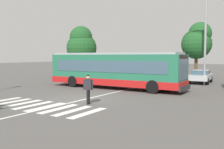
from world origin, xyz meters
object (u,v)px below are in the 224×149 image
at_px(city_transit_bus, 114,70).
at_px(pedestrian_crossing_street, 88,88).
at_px(parked_car_silver, 201,76).
at_px(background_tree_left, 81,45).
at_px(parked_car_teal, 174,75).
at_px(twin_arm_street_lamp, 206,24).
at_px(background_tree_right, 198,41).
at_px(parked_car_white, 151,74).

xyz_separation_m(city_transit_bus, pedestrian_crossing_street, (2.50, -7.08, -0.62)).
bearing_deg(parked_car_silver, background_tree_left, 178.36).
bearing_deg(city_transit_bus, parked_car_teal, 70.91).
height_order(city_transit_bus, background_tree_left, background_tree_left).
height_order(twin_arm_street_lamp, background_tree_left, twin_arm_street_lamp).
bearing_deg(city_transit_bus, background_tree_left, 139.91).
bearing_deg(parked_car_silver, pedestrian_crossing_street, -100.66).
distance_m(parked_car_silver, background_tree_right, 5.23).
bearing_deg(parked_car_white, parked_car_silver, 6.37).
relative_size(pedestrian_crossing_street, parked_car_teal, 0.37).
bearing_deg(background_tree_left, parked_car_white, -5.61).
xyz_separation_m(city_transit_bus, parked_car_teal, (2.73, 7.90, -0.82)).
xyz_separation_m(parked_car_white, parked_car_silver, (5.25, 0.59, 0.00)).
bearing_deg(background_tree_right, twin_arm_street_lamp, -69.12).
height_order(city_transit_bus, parked_car_teal, city_transit_bus).
bearing_deg(pedestrian_crossing_street, twin_arm_street_lamp, 75.69).
bearing_deg(pedestrian_crossing_street, background_tree_left, 129.19).
distance_m(parked_car_white, twin_arm_street_lamp, 7.79).
relative_size(parked_car_silver, twin_arm_street_lamp, 0.49).
xyz_separation_m(parked_car_silver, twin_arm_street_lamp, (0.65, -1.50, 5.00)).
relative_size(parked_car_white, twin_arm_street_lamp, 0.49).
height_order(city_transit_bus, pedestrian_crossing_street, city_transit_bus).
bearing_deg(pedestrian_crossing_street, parked_car_teal, 89.10).
relative_size(twin_arm_street_lamp, background_tree_left, 1.37).
distance_m(parked_car_teal, parked_car_silver, 2.70).
height_order(background_tree_left, background_tree_right, background_tree_left).
height_order(parked_car_silver, twin_arm_street_lamp, twin_arm_street_lamp).
relative_size(parked_car_teal, background_tree_left, 0.68).
xyz_separation_m(parked_car_teal, parked_car_silver, (2.67, 0.44, 0.00)).
distance_m(pedestrian_crossing_street, parked_car_white, 15.02).
distance_m(pedestrian_crossing_street, background_tree_left, 20.75).
relative_size(city_transit_bus, parked_car_teal, 2.65).
distance_m(parked_car_teal, background_tree_left, 13.66).
xyz_separation_m(pedestrian_crossing_street, background_tree_right, (1.66, 18.87, 3.54)).
bearing_deg(parked_car_teal, twin_arm_street_lamp, -17.79).
height_order(parked_car_white, parked_car_silver, same).
height_order(parked_car_white, background_tree_right, background_tree_right).
bearing_deg(pedestrian_crossing_street, city_transit_bus, 109.43).
bearing_deg(twin_arm_street_lamp, parked_car_silver, 113.36).
bearing_deg(background_tree_right, background_tree_left, -168.42).
relative_size(background_tree_left, background_tree_right, 1.02).
relative_size(parked_car_white, parked_car_teal, 0.98).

